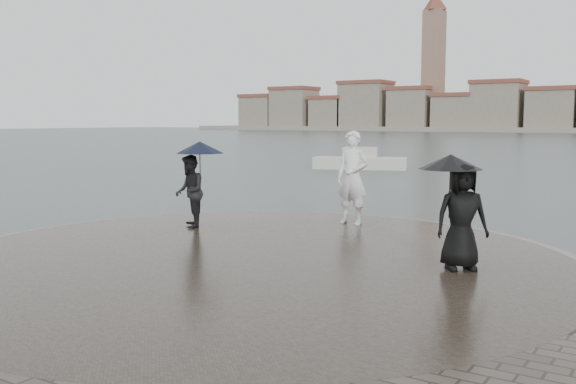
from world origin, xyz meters
The scene contains 6 objects.
ground centered at (0.00, 0.00, 0.00)m, with size 400.00×400.00×0.00m, color #2B3835.
kerb_ring centered at (0.00, 3.50, 0.16)m, with size 12.50×12.50×0.32m, color gray.
quay_tip centered at (0.00, 3.50, 0.18)m, with size 11.90×11.90×0.36m, color #2D261E.
statue centered at (-0.17, 7.98, 1.50)m, with size 0.83×0.55×2.28m, color white.
visitor_left centered at (-3.07, 5.40, 1.51)m, with size 1.35×1.20×2.04m.
visitor_right centered at (3.55, 4.64, 1.50)m, with size 1.33×1.15×1.95m.
Camera 1 is at (6.96, -5.98, 2.88)m, focal length 40.00 mm.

